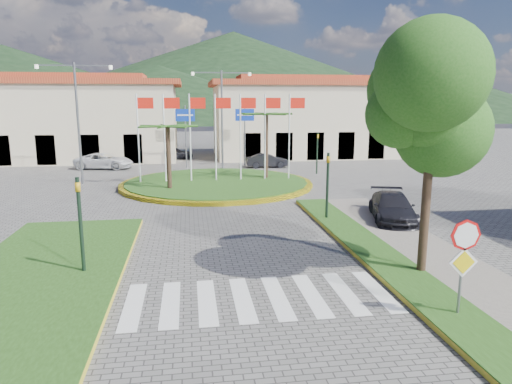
{
  "coord_description": "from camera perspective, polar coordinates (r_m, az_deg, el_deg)",
  "views": [
    {
      "loc": [
        -1.78,
        -7.96,
        5.46
      ],
      "look_at": [
        0.58,
        8.0,
        2.28
      ],
      "focal_mm": 32.0,
      "sensor_mm": 36.0,
      "label": 1
    }
  ],
  "objects": [
    {
      "name": "building_left",
      "position": [
        47.58,
        -23.55,
        8.37
      ],
      "size": [
        23.32,
        9.54,
        8.05
      ],
      "color": "beige",
      "rests_on": "ground"
    },
    {
      "name": "traffic_light_right",
      "position": [
        21.21,
        8.94,
        1.48
      ],
      "size": [
        0.15,
        0.18,
        3.2
      ],
      "color": "black",
      "rests_on": "ground"
    },
    {
      "name": "car_dark_b",
      "position": [
        38.83,
        1.43,
        3.95
      ],
      "size": [
        3.57,
        1.31,
        1.17
      ],
      "primitive_type": "imported",
      "rotation": [
        0.0,
        0.0,
        1.55
      ],
      "color": "black",
      "rests_on": "ground"
    },
    {
      "name": "car_dark_a",
      "position": [
        44.98,
        -10.33,
        4.84
      ],
      "size": [
        4.06,
        2.63,
        1.29
      ],
      "primitive_type": "imported",
      "rotation": [
        0.0,
        0.0,
        1.89
      ],
      "color": "black",
      "rests_on": "ground"
    },
    {
      "name": "white_van",
      "position": [
        40.09,
        -18.46,
        3.7
      ],
      "size": [
        5.02,
        3.03,
        1.3
      ],
      "primitive_type": "imported",
      "rotation": [
        0.0,
        0.0,
        1.38
      ],
      "color": "silver",
      "rests_on": "ground"
    },
    {
      "name": "verge_right",
      "position": [
        13.08,
        23.46,
        -14.04
      ],
      "size": [
        1.6,
        28.0,
        0.18
      ],
      "primitive_type": "cube",
      "color": "#214213",
      "rests_on": "ground"
    },
    {
      "name": "median_left",
      "position": [
        15.68,
        -25.76,
        -10.02
      ],
      "size": [
        5.0,
        14.0,
        0.18
      ],
      "primitive_type": "cube",
      "color": "#214213",
      "rests_on": "ground"
    },
    {
      "name": "street_lamp_centre",
      "position": [
        38.07,
        -4.28,
        9.68
      ],
      "size": [
        4.8,
        0.16,
        8.0
      ],
      "color": "slate",
      "rests_on": "ground"
    },
    {
      "name": "hill_far_mid",
      "position": [
        169.06,
        -2.78,
        14.38
      ],
      "size": [
        180.0,
        180.0,
        30.0
      ],
      "primitive_type": "cone",
      "color": "black",
      "rests_on": "ground"
    },
    {
      "name": "hill_far_east",
      "position": [
        160.0,
        18.67,
        11.86
      ],
      "size": [
        120.0,
        120.0,
        18.0
      ],
      "primitive_type": "cone",
      "color": "black",
      "rests_on": "ground"
    },
    {
      "name": "hill_far_west",
      "position": [
        157.33,
        -28.84,
        11.83
      ],
      "size": [
        140.0,
        140.0,
        22.0
      ],
      "primitive_type": "cone",
      "color": "black",
      "rests_on": "ground"
    },
    {
      "name": "traffic_light_far",
      "position": [
        35.51,
        7.66,
        5.38
      ],
      "size": [
        0.18,
        0.15,
        3.2
      ],
      "color": "black",
      "rests_on": "ground"
    },
    {
      "name": "building_right",
      "position": [
        47.47,
        6.05,
        9.22
      ],
      "size": [
        19.08,
        9.54,
        8.05
      ],
      "color": "beige",
      "rests_on": "ground"
    },
    {
      "name": "direction_sign_east",
      "position": [
        39.26,
        -1.42,
        8.34
      ],
      "size": [
        1.6,
        0.14,
        5.2
      ],
      "color": "slate",
      "rests_on": "ground"
    },
    {
      "name": "sidewalk_right",
      "position": [
        13.73,
        27.83,
        -13.28
      ],
      "size": [
        4.0,
        28.0,
        0.15
      ],
      "primitive_type": "cube",
      "color": "gray",
      "rests_on": "ground"
    },
    {
      "name": "deciduous_tree",
      "position": [
        14.86,
        21.21,
        9.33
      ],
      "size": [
        3.6,
        3.6,
        6.8
      ],
      "color": "black",
      "rests_on": "ground"
    },
    {
      "name": "stop_sign",
      "position": [
        12.51,
        24.55,
        -6.93
      ],
      "size": [
        0.8,
        0.11,
        2.65
      ],
      "color": "slate",
      "rests_on": "ground"
    },
    {
      "name": "street_lamp_west",
      "position": [
        32.78,
        -21.39,
        8.72
      ],
      "size": [
        4.8,
        0.16,
        8.0
      ],
      "color": "slate",
      "rests_on": "ground"
    },
    {
      "name": "ground",
      "position": [
        9.81,
        3.78,
        -22.67
      ],
      "size": [
        160.0,
        160.0,
        0.0
      ],
      "primitive_type": "plane",
      "color": "#5D5A58",
      "rests_on": "ground"
    },
    {
      "name": "hill_near_back",
      "position": [
        138.22,
        -12.08,
        11.97
      ],
      "size": [
        110.0,
        110.0,
        16.0
      ],
      "primitive_type": "cone",
      "color": "black",
      "rests_on": "ground"
    },
    {
      "name": "car_side_right",
      "position": [
        22.08,
        16.68,
        -1.9
      ],
      "size": [
        2.98,
        4.8,
        1.3
      ],
      "primitive_type": "imported",
      "rotation": [
        0.0,
        0.0,
        -0.28
      ],
      "color": "black",
      "rests_on": "ground"
    },
    {
      "name": "direction_sign_west",
      "position": [
        38.97,
        -8.81,
        8.2
      ],
      "size": [
        1.6,
        0.14,
        5.2
      ],
      "color": "slate",
      "rests_on": "ground"
    },
    {
      "name": "crosswalk",
      "position": [
        13.26,
        0.05,
        -13.12
      ],
      "size": [
        8.0,
        3.0,
        0.01
      ],
      "primitive_type": "cube",
      "color": "silver",
      "rests_on": "ground"
    },
    {
      "name": "roundabout_island",
      "position": [
        30.47,
        -4.92,
        1.14
      ],
      "size": [
        12.7,
        12.7,
        6.0
      ],
      "color": "yellow",
      "rests_on": "ground"
    },
    {
      "name": "traffic_light_left",
      "position": [
        15.26,
        -21.14,
        -2.92
      ],
      "size": [
        0.15,
        0.18,
        3.2
      ],
      "color": "black",
      "rests_on": "ground"
    }
  ]
}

